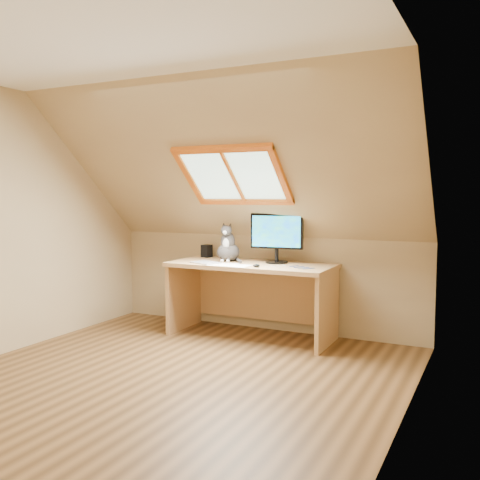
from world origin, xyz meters
The scene contains 10 objects.
ground centered at (0.00, 0.00, 0.00)m, with size 3.50×3.50×0.00m, color brown.
room_shell centered at (0.00, -0.09, 1.43)m, with size 3.52×3.52×2.41m.
desk centered at (0.03, 1.45, 0.53)m, with size 1.66×0.72×0.76m.
monitor centered at (0.25, 1.50, 1.04)m, with size 0.54×0.23×0.50m.
cat centered at (-0.25, 1.41, 0.90)m, with size 0.26×0.30×0.41m.
desk_speaker centered at (-0.63, 1.63, 0.82)m, with size 0.09×0.09×0.14m, color black.
graphics_tablet centered at (-0.38, 1.17, 0.76)m, with size 0.27×0.20×0.01m, color #B2B2B7.
mouse centered at (0.20, 1.13, 0.77)m, with size 0.05×0.09×0.03m, color black.
papers centered at (-0.10, 1.12, 0.76)m, with size 0.33×0.27×0.00m.
cables centered at (0.50, 1.26, 0.76)m, with size 0.51×0.26×0.01m.
Camera 1 is at (2.28, -3.46, 1.45)m, focal length 40.00 mm.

